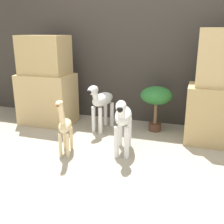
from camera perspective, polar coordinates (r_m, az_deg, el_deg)
The scene contains 8 objects.
ground_plane at distance 2.43m, azimuth -5.11°, elevation -13.85°, with size 14.00×14.00×0.00m, color #9E937F.
wall_back at distance 3.73m, azimuth 5.21°, elevation 14.70°, with size 6.40×0.08×2.20m.
rock_pillar_left at distance 3.74m, azimuth -14.08°, elevation 5.93°, with size 0.73×0.48×1.21m.
rock_pillar_right at distance 3.18m, azimuth 22.83°, elevation 3.63°, with size 0.73×0.48×1.29m.
zebra_right at distance 2.71m, azimuth 2.41°, elevation -1.45°, with size 0.24×0.56×0.63m.
zebra_left at distance 3.38m, azimuth -2.31°, elevation 2.30°, with size 0.25×0.56×0.63m.
giraffe_figurine at distance 2.75m, azimuth -10.29°, elevation -3.00°, with size 0.20×0.41×0.63m.
potted_palm_front at distance 3.38m, azimuth 9.61°, elevation 3.04°, with size 0.41×0.41×0.59m.
Camera 1 is at (0.85, -1.91, 1.24)m, focal length 42.00 mm.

